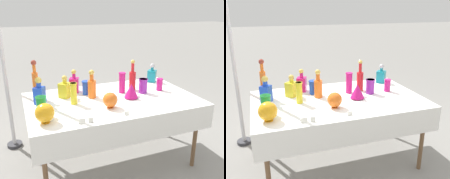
{
  "view_description": "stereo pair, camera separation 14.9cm",
  "coord_description": "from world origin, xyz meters",
  "views": [
    {
      "loc": [
        -0.92,
        -2.31,
        1.7
      ],
      "look_at": [
        0.0,
        0.0,
        0.86
      ],
      "focal_mm": 40.0,
      "sensor_mm": 36.0,
      "label": 1
    },
    {
      "loc": [
        -0.78,
        -2.36,
        1.7
      ],
      "look_at": [
        0.0,
        0.0,
        0.86
      ],
      "focal_mm": 40.0,
      "sensor_mm": 36.0,
      "label": 2
    }
  ],
  "objects": [
    {
      "name": "price_tag_left",
      "position": [
        -0.38,
        -0.46,
        0.78
      ],
      "size": [
        0.05,
        0.02,
        0.04
      ],
      "primitive_type": "cube",
      "rotation": [
        -0.21,
        0.0,
        -0.23
      ],
      "color": "white",
      "rests_on": "display_table"
    },
    {
      "name": "slender_vase_2",
      "position": [
        0.61,
        0.05,
        0.84
      ],
      "size": [
        0.08,
        0.08,
        0.14
      ],
      "color": "#C61972",
      "rests_on": "display_table"
    },
    {
      "name": "square_decanter_0",
      "position": [
        0.71,
        0.38,
        0.85
      ],
      "size": [
        0.14,
        0.14,
        0.24
      ],
      "color": "teal",
      "rests_on": "display_table"
    },
    {
      "name": "fluted_vase_0",
      "position": [
        0.19,
        -0.07,
        0.84
      ],
      "size": [
        0.15,
        0.15,
        0.16
      ],
      "color": "#C61972",
      "rests_on": "display_table"
    },
    {
      "name": "display_table",
      "position": [
        0.0,
        -0.03,
        0.71
      ],
      "size": [
        1.78,
        1.08,
        0.76
      ],
      "color": "white",
      "rests_on": "ground"
    },
    {
      "name": "slender_vase_4",
      "position": [
        0.17,
        0.13,
        0.88
      ],
      "size": [
        0.08,
        0.08,
        0.23
      ],
      "color": "#C61972",
      "rests_on": "display_table"
    },
    {
      "name": "square_decanter_2",
      "position": [
        -0.32,
        0.36,
        0.86
      ],
      "size": [
        0.13,
        0.13,
        0.26
      ],
      "color": "#C61972",
      "rests_on": "display_table"
    },
    {
      "name": "square_decanter_1",
      "position": [
        -0.45,
        0.23,
        0.85
      ],
      "size": [
        0.15,
        0.15,
        0.24
      ],
      "color": "yellow",
      "rests_on": "display_table"
    },
    {
      "name": "square_decanter_3",
      "position": [
        -0.73,
        0.14,
        0.88
      ],
      "size": [
        0.13,
        0.13,
        0.28
      ],
      "color": "blue",
      "rests_on": "display_table"
    },
    {
      "name": "tall_bottle_1",
      "position": [
        0.32,
        0.17,
        0.9
      ],
      "size": [
        0.08,
        0.08,
        0.36
      ],
      "color": "red",
      "rests_on": "display_table"
    },
    {
      "name": "canopy_pole",
      "position": [
        -1.04,
        0.73,
        0.96
      ],
      "size": [
        0.18,
        0.18,
        2.43
      ],
      "color": "silver",
      "rests_on": "ground"
    },
    {
      "name": "slender_vase_1",
      "position": [
        -0.74,
        -0.16,
        0.85
      ],
      "size": [
        0.1,
        0.1,
        0.18
      ],
      "color": "#198C38",
      "rests_on": "display_table"
    },
    {
      "name": "price_tag_center",
      "position": [
        -0.03,
        -0.44,
        0.78
      ],
      "size": [
        0.05,
        0.02,
        0.03
      ],
      "primitive_type": "cube",
      "rotation": [
        -0.21,
        0.0,
        0.13
      ],
      "color": "white",
      "rests_on": "display_table"
    },
    {
      "name": "slender_vase_0",
      "position": [
        0.39,
        0.04,
        0.85
      ],
      "size": [
        0.1,
        0.1,
        0.16
      ],
      "color": "purple",
      "rests_on": "display_table"
    },
    {
      "name": "tall_bottle_0",
      "position": [
        -0.19,
        0.1,
        0.88
      ],
      "size": [
        0.09,
        0.09,
        0.31
      ],
      "color": "orange",
      "rests_on": "display_table"
    },
    {
      "name": "ground_plane",
      "position": [
        0.0,
        0.0,
        0.0
      ],
      "size": [
        40.0,
        40.0,
        0.0
      ],
      "primitive_type": "plane",
      "color": "gray"
    },
    {
      "name": "slender_vase_5",
      "position": [
        -0.22,
        0.23,
        0.84
      ],
      "size": [
        0.09,
        0.09,
        0.15
      ],
      "color": "blue",
      "rests_on": "display_table"
    },
    {
      "name": "slender_vase_3",
      "position": [
        -0.41,
        0.0,
        0.88
      ],
      "size": [
        0.08,
        0.08,
        0.22
      ],
      "color": "yellow",
      "rests_on": "display_table"
    },
    {
      "name": "round_bowl_1",
      "position": [
        -0.74,
        -0.33,
        0.85
      ],
      "size": [
        0.16,
        0.16,
        0.17
      ],
      "color": "orange",
      "rests_on": "display_table"
    },
    {
      "name": "round_bowl_0",
      "position": [
        -0.11,
        -0.23,
        0.84
      ],
      "size": [
        0.14,
        0.14,
        0.15
      ],
      "color": "orange",
      "rests_on": "display_table"
    },
    {
      "name": "cardboard_box_behind_left",
      "position": [
        -0.34,
        0.94,
        0.16
      ],
      "size": [
        0.52,
        0.51,
        0.4
      ],
      "color": "tan",
      "rests_on": "ground"
    },
    {
      "name": "tall_bottle_2",
      "position": [
        -0.74,
        0.33,
        0.94
      ],
      "size": [
        0.06,
        0.06,
        0.41
      ],
      "color": "orange",
      "rests_on": "display_table"
    },
    {
      "name": "price_tag_right",
      "position": [
        -0.45,
        -0.45,
        0.78
      ],
      "size": [
        0.06,
        0.02,
        0.04
      ],
      "primitive_type": "cube",
      "rotation": [
        -0.21,
        0.0,
        0.04
      ],
      "color": "white",
      "rests_on": "display_table"
    }
  ]
}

